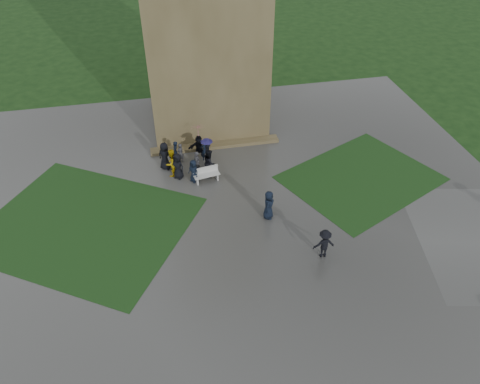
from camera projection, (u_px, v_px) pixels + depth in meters
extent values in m
plane|color=black|center=(248.00, 253.00, 24.66)|extent=(120.00, 120.00, 0.00)
cube|color=#3B3B39|center=(240.00, 228.00, 26.19)|extent=(34.00, 34.00, 0.02)
cube|color=#143312|center=(86.00, 225.00, 26.37)|extent=(14.10, 13.46, 0.01)
cube|color=#143312|center=(361.00, 178.00, 29.85)|extent=(11.12, 10.15, 0.01)
cube|color=brown|center=(215.00, 145.00, 32.74)|extent=(9.00, 0.80, 0.22)
cube|color=silver|center=(207.00, 175.00, 29.31)|extent=(1.70, 0.76, 0.07)
cube|color=silver|center=(197.00, 180.00, 29.28)|extent=(0.16, 0.45, 0.46)
cube|color=silver|center=(217.00, 176.00, 29.66)|extent=(0.16, 0.45, 0.46)
cube|color=silver|center=(205.00, 170.00, 29.33)|extent=(1.63, 0.33, 0.44)
imported|color=black|center=(207.00, 156.00, 30.21)|extent=(0.50, 0.71, 1.82)
imported|color=black|center=(205.00, 151.00, 31.03)|extent=(0.57, 0.39, 1.50)
imported|color=black|center=(199.00, 147.00, 31.29)|extent=(1.55, 0.66, 1.63)
imported|color=#38383C|center=(180.00, 153.00, 30.81)|extent=(0.63, 0.59, 1.45)
imported|color=black|center=(175.00, 152.00, 30.83)|extent=(0.52, 0.65, 1.56)
imported|color=black|center=(165.00, 156.00, 30.12)|extent=(1.14, 1.06, 1.93)
imported|color=#C79E0B|center=(172.00, 163.00, 29.55)|extent=(1.03, 1.01, 1.89)
imported|color=black|center=(178.00, 166.00, 29.37)|extent=(1.04, 0.98, 1.75)
imported|color=black|center=(194.00, 171.00, 29.16)|extent=(0.87, 0.91, 1.55)
imported|color=#38383C|center=(197.00, 163.00, 29.89)|extent=(0.63, 0.67, 1.54)
imported|color=black|center=(210.00, 162.00, 29.62)|extent=(0.65, 0.97, 1.85)
imported|color=pink|center=(198.00, 131.00, 30.56)|extent=(0.95, 0.95, 0.87)
imported|color=#423AA0|center=(207.00, 143.00, 29.60)|extent=(0.75, 0.75, 0.66)
imported|color=black|center=(269.00, 205.00, 26.35)|extent=(0.93, 1.05, 1.80)
imported|color=black|center=(324.00, 244.00, 23.96)|extent=(1.12, 0.59, 1.73)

